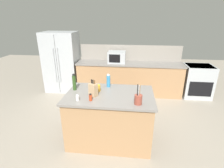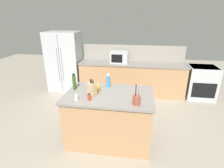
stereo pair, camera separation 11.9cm
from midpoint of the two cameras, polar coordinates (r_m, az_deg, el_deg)
The scene contains 14 objects.
ground_plane at distance 3.53m, azimuth 0.11°, elevation -17.30°, with size 14.00×14.00×0.00m, color gray.
back_counter_run at distance 5.22m, azimuth 7.01°, elevation 1.83°, with size 3.05×0.66×0.94m.
wall_backsplash at distance 5.34m, azimuth 7.48°, elevation 10.03°, with size 3.01×0.03×0.46m, color gray.
kitchen_island at distance 3.25m, azimuth 0.11°, elevation -10.79°, with size 1.52×0.96×0.94m.
refrigerator at distance 5.58m, azimuth -14.49°, elevation 7.08°, with size 0.98×0.75×1.78m.
range_oven at distance 5.53m, azimuth 27.56°, elevation 0.56°, with size 0.76×0.65×0.92m.
microwave at distance 5.07m, azimuth 3.04°, elevation 8.77°, with size 0.50×0.39×0.32m.
knife_block at distance 2.94m, azimuth -5.28°, elevation -1.78°, with size 0.16×0.15×0.29m.
utensil_crock at distance 2.68m, azimuth 9.30°, elevation -5.04°, with size 0.12×0.12×0.32m.
dish_soap_bottle at distance 3.29m, azimuth -0.16°, elevation 1.01°, with size 0.07×0.07×0.25m.
olive_oil_bottle at distance 3.23m, azimuth -11.21°, elevation 0.64°, with size 0.06×0.06×0.30m.
spice_jar_paprika at distance 2.81m, azimuth -6.25°, elevation -4.28°, with size 0.05×0.05×0.12m.
honey_jar at distance 3.14m, azimuth -3.58°, elevation -1.26°, with size 0.08×0.08×0.13m.
salt_shaker at distance 2.85m, azimuth -10.41°, elevation -4.25°, with size 0.05×0.05×0.11m.
Camera 2 is at (0.47, -2.71, 2.20)m, focal length 28.00 mm.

